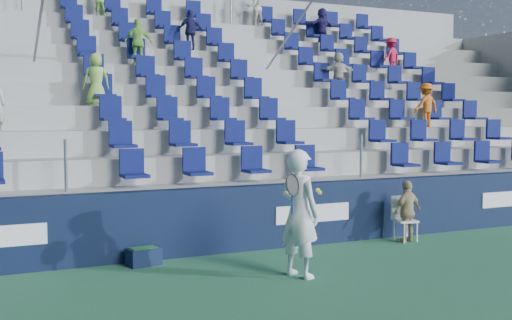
# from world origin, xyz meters

# --- Properties ---
(ground) EXTENTS (70.00, 70.00, 0.00)m
(ground) POSITION_xyz_m (0.00, 0.00, 0.00)
(ground) COLOR #2E6D47
(ground) RESTS_ON ground
(sponsor_wall) EXTENTS (24.00, 0.32, 1.20)m
(sponsor_wall) POSITION_xyz_m (0.00, 3.15, 0.60)
(sponsor_wall) COLOR #0D1732
(sponsor_wall) RESTS_ON ground
(grandstand) EXTENTS (24.00, 8.17, 6.63)m
(grandstand) POSITION_xyz_m (0.01, 8.24, 2.13)
(grandstand) COLOR #A3A39E
(grandstand) RESTS_ON ground
(tennis_player) EXTENTS (0.75, 0.85, 1.99)m
(tennis_player) POSITION_xyz_m (0.09, 0.99, 0.99)
(tennis_player) COLOR white
(tennis_player) RESTS_ON ground
(line_judge_chair) EXTENTS (0.46, 0.47, 0.90)m
(line_judge_chair) POSITION_xyz_m (3.36, 2.64, 0.51)
(line_judge_chair) COLOR white
(line_judge_chair) RESTS_ON ground
(line_judge) EXTENTS (0.76, 0.44, 1.23)m
(line_judge) POSITION_xyz_m (3.36, 2.50, 0.61)
(line_judge) COLOR tan
(line_judge) RESTS_ON ground
(ball_bin) EXTENTS (0.58, 0.43, 0.30)m
(ball_bin) POSITION_xyz_m (-1.89, 2.75, 0.16)
(ball_bin) COLOR #0F1939
(ball_bin) RESTS_ON ground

